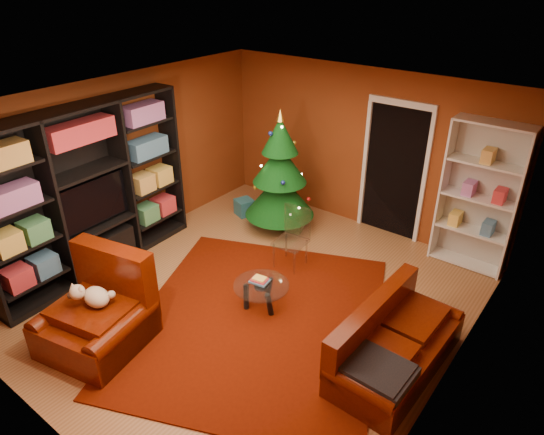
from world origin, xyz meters
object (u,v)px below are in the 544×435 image
Objects in this scene: dog at (97,297)px; gift_box_green at (295,225)px; sofa at (399,340)px; rug at (258,319)px; coffee_table at (261,296)px; media_unit at (89,193)px; white_bookshelf at (479,198)px; christmas_tree at (280,173)px; acrylic_chair at (290,242)px; armchair at (93,314)px; gift_box_teal at (244,207)px.

gift_box_green is at bearing 74.60° from dog.
sofa is (2.86, 1.73, -0.29)m from dog.
rug is 1.92× the size of sofa.
media_unit is at bearing -165.14° from coffee_table.
christmas_tree is at bearing -164.13° from white_bookshelf.
christmas_tree is 2.31m from coffee_table.
acrylic_chair is at bearing 107.58° from rug.
rug is 4.17× the size of acrylic_chair.
coffee_table is 0.87× the size of acrylic_chair.
media_unit is at bearing 134.24° from dog.
armchair is (-1.20, -1.48, 0.44)m from rug.
media_unit is 2.88m from acrylic_chair.
gift_box_teal reaches higher than gift_box_green.
rug is 0.30m from coffee_table.
armchair is (0.03, -3.56, -0.53)m from christmas_tree.
armchair is 3.40m from sofa.
coffee_table is at bearing 45.59° from dog.
rug is 8.56× the size of dog.
white_bookshelf is at bearing 15.56° from christmas_tree.
rug is 12.07× the size of gift_box_teal.
media_unit reaches higher than gift_box_teal.
media_unit is at bearing -141.52° from white_bookshelf.
christmas_tree is at bearing -170.47° from gift_box_green.
dog is at bearing -122.64° from coffee_table.
gift_box_teal is at bearing 73.48° from media_unit.
coffee_table is (-1.74, -2.66, -0.89)m from white_bookshelf.
gift_box_green is 2.09m from coffee_table.
christmas_tree is 0.92× the size of white_bookshelf.
christmas_tree is (-1.23, 2.08, 0.97)m from rug.
dog is 0.22× the size of sofa.
dog is (-0.22, -3.55, 0.56)m from gift_box_green.
armchair reaches higher than sofa.
gift_box_green is at bearing 57.27° from sofa.
dog is (1.44, -0.97, -0.51)m from media_unit.
gift_box_teal is 0.25× the size of armchair.
media_unit is 1.52× the size of christmas_tree.
armchair is at bearing -135.00° from dog.
armchair reaches higher than gift_box_teal.
armchair is (1.40, -1.03, -0.73)m from media_unit.
gift_box_green is 0.32× the size of coffee_table.
christmas_tree reaches higher than dog.
coffee_table is (1.08, 1.69, -0.26)m from armchair.
coffee_table is (1.11, -1.87, -0.80)m from christmas_tree.
acrylic_chair is at bearing 68.40° from sofa.
armchair is at bearing -89.55° from christmas_tree.
sofa is 2.17× the size of acrylic_chair.
coffee_table is at bearing -59.28° from christmas_tree.
gift_box_green is at bearing 116.22° from acrylic_chair.
gift_box_green is at bearing 9.53° from christmas_tree.
christmas_tree is at bearing 0.96° from gift_box_teal.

